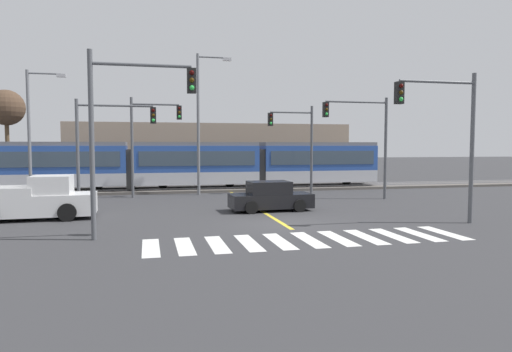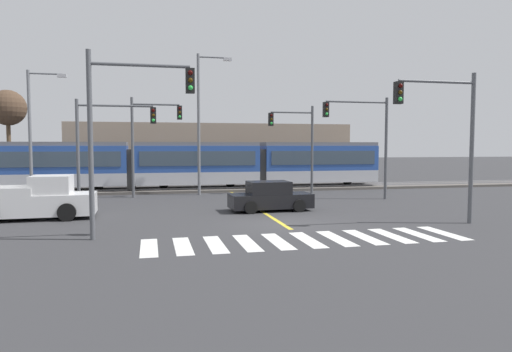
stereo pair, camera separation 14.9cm
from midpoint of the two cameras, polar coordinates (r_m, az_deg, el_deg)
name	(u,v)px [view 2 (the right image)]	position (r m, az deg, el deg)	size (l,w,h in m)	color
ground_plane	(282,224)	(19.70, 3.45, -5.98)	(200.00, 200.00, 0.00)	#333335
track_bed	(228,189)	(34.57, -3.46, -1.60)	(120.00, 4.00, 0.18)	#56514C
rail_near	(229,188)	(33.85, -3.27, -1.47)	(120.00, 0.08, 0.10)	#939399
rail_far	(226,186)	(35.26, -3.64, -1.26)	(120.00, 0.08, 0.10)	#939399
light_rail_tram	(197,163)	(34.16, -7.23, 1.61)	(28.00, 2.64, 3.43)	#B7BAC1
crosswalk_stripe_0	(149,248)	(15.54, -12.96, -8.71)	(0.56, 2.80, 0.01)	silver
crosswalk_stripe_1	(183,246)	(15.58, -8.87, -8.63)	(0.56, 2.80, 0.01)	silver
crosswalk_stripe_2	(215,244)	(15.70, -4.82, -8.50)	(0.56, 2.80, 0.01)	silver
crosswalk_stripe_3	(247,243)	(15.89, -0.85, -8.34)	(0.56, 2.80, 0.01)	silver
crosswalk_stripe_4	(278,241)	(16.15, 3.01, -8.14)	(0.56, 2.80, 0.01)	silver
crosswalk_stripe_5	(308,240)	(16.49, 6.72, -7.92)	(0.56, 2.80, 0.01)	silver
crosswalk_stripe_6	(336,238)	(16.88, 10.26, -7.67)	(0.56, 2.80, 0.01)	silver
crosswalk_stripe_7	(364,237)	(17.34, 13.63, -7.41)	(0.56, 2.80, 0.01)	silver
crosswalk_stripe_8	(391,236)	(17.86, 16.81, -7.14)	(0.56, 2.80, 0.01)	silver
crosswalk_stripe_9	(418,234)	(18.43, 19.80, -6.87)	(0.56, 2.80, 0.01)	silver
crosswalk_stripe_10	(443,233)	(19.04, 22.60, -6.60)	(0.56, 2.80, 0.01)	silver
lane_centre_line	(253,206)	(25.41, -0.20, -3.75)	(0.20, 14.75, 0.01)	gold
sedan_crossing	(270,197)	(23.50, 1.95, -2.66)	(4.27, 2.05, 1.52)	black
pickup_truck	(36,201)	(23.07, -25.63, -2.80)	(5.47, 2.39, 1.98)	silver
traffic_light_near_right	(447,125)	(20.92, 23.00, 5.94)	(3.75, 0.38, 6.42)	#515459
traffic_light_mid_left	(106,135)	(26.22, -18.09, 4.95)	(4.25, 0.38, 5.85)	#515459
traffic_light_mid_right	(365,131)	(29.00, 13.66, 5.51)	(4.25, 0.38, 6.32)	#515459
traffic_light_far_right	(298,136)	(32.03, 5.38, 4.95)	(3.25, 0.38, 6.12)	#515459
traffic_light_far_left	(149,132)	(30.29, -13.12, 5.33)	(3.25, 0.38, 6.43)	#515459
traffic_light_near_left	(125,117)	(16.97, -15.84, 7.14)	(3.75, 0.38, 6.69)	#515459
street_lamp_west	(34,125)	(32.23, -25.91, 5.73)	(2.38, 0.28, 8.09)	slate
street_lamp_centre	(202,116)	(31.27, -6.67, 7.48)	(2.36, 0.28, 9.49)	slate
bare_tree_far_west	(8,109)	(41.68, -28.53, 7.39)	(2.84, 2.84, 7.78)	brown
building_backdrop_far	(212,153)	(43.03, -5.46, 2.89)	(25.15, 6.00, 5.32)	gray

